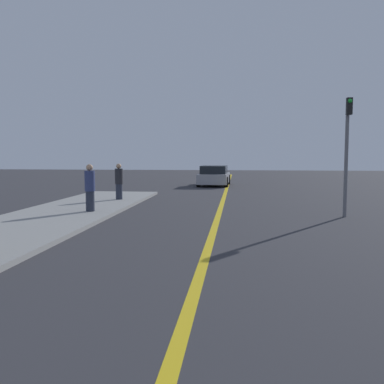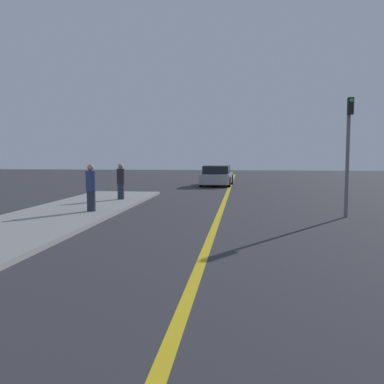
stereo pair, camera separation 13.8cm
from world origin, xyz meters
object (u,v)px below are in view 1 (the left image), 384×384
Objects in this scene: traffic_light at (347,145)px; pedestrian_by_sign at (119,182)px; pedestrian_far_standing at (90,188)px; car_ahead_center at (214,176)px.

pedestrian_by_sign is at bearing 157.78° from traffic_light.
pedestrian_far_standing is 1.04× the size of pedestrian_by_sign.
car_ahead_center is at bearing 70.63° from pedestrian_by_sign.
pedestrian_far_standing is 0.42× the size of traffic_light.
traffic_light is at bearing -67.57° from car_ahead_center.
pedestrian_by_sign is at bearing -107.26° from car_ahead_center.
pedestrian_far_standing is at bearing -88.80° from pedestrian_by_sign.
traffic_light is at bearing -22.22° from pedestrian_by_sign.
pedestrian_by_sign is (-3.64, -10.35, 0.26)m from car_ahead_center.
pedestrian_by_sign is (-0.08, 3.97, -0.03)m from pedestrian_far_standing.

